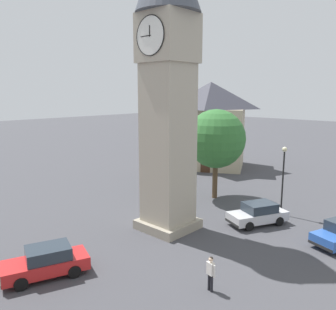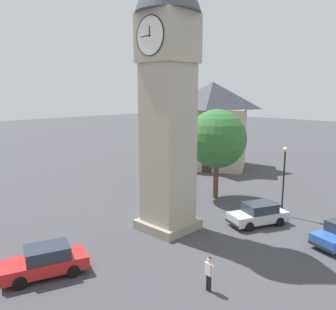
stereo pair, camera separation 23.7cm
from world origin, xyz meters
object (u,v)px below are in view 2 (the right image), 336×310
lamp_post (284,170)px  car_silver_kerb (258,214)px  car_red_corner (45,261)px  building_corner_back (212,124)px  clock_tower (168,53)px  tree (217,139)px  pedestrian (209,271)px

lamp_post → car_silver_kerb: bearing=83.3°
car_red_corner → building_corner_back: bearing=-70.2°
clock_tower → car_silver_kerb: 12.45m
car_silver_kerb → building_corner_back: building_corner_back is taller
lamp_post → tree: bearing=-0.8°
clock_tower → lamp_post: 12.00m
car_silver_kerb → building_corner_back: bearing=-43.7°
pedestrian → tree: 15.12m
pedestrian → tree: (8.27, -11.95, 4.18)m
clock_tower → pedestrian: clock_tower is taller
lamp_post → building_corner_back: bearing=-36.1°
clock_tower → tree: size_ratio=2.56×
tree → building_corner_back: building_corner_back is taller
pedestrian → building_corner_back: (16.39, -22.24, 4.26)m
clock_tower → car_red_corner: 13.80m
building_corner_back → clock_tower: bearing=118.5°
car_red_corner → tree: bearing=-84.8°
car_red_corner → building_corner_back: (9.61, -26.76, 4.51)m
pedestrian → tree: bearing=-55.3°
car_silver_kerb → car_red_corner: size_ratio=1.00×
clock_tower → car_silver_kerb: size_ratio=4.43×
car_silver_kerb → lamp_post: size_ratio=0.86×
tree → building_corner_back: (8.11, -10.29, 0.08)m
building_corner_back → lamp_post: bearing=143.9°
clock_tower → tree: (1.71, -7.80, -6.31)m
car_red_corner → car_silver_kerb: bearing=-107.7°
building_corner_back → lamp_post: size_ratio=2.10×
clock_tower → building_corner_back: size_ratio=1.82×
car_silver_kerb → tree: (5.80, -2.99, 4.42)m
clock_tower → car_red_corner: bearing=88.6°
clock_tower → building_corner_back: bearing=-61.5°
car_red_corner → tree: (1.50, -16.47, 4.42)m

